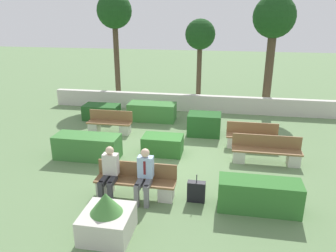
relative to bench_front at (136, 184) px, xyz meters
The scene contains 19 objects.
ground_plane 2.42m from the bench_front, 78.87° to the left, with size 60.00×60.00×0.00m, color #607F51.
perimeter_wall 7.68m from the bench_front, 86.54° to the left, with size 13.08×0.30×0.77m.
bench_front is the anchor object (origin of this frame).
bench_left_side 4.82m from the bench_front, 50.05° to the left, with size 1.74×0.48×0.84m.
bench_right_side 4.28m from the bench_front, 36.41° to the left, with size 2.08×0.49×0.84m.
bench_back 4.76m from the bench_front, 117.42° to the left, with size 1.71×0.49×0.84m.
person_seated_man 0.51m from the bench_front, 26.88° to the right, with size 0.38×0.63×1.32m.
person_seated_woman 0.75m from the bench_front, 167.06° to the right, with size 0.38×0.63×1.31m.
hedge_block_near_left 3.02m from the bench_front, ahead, with size 1.89×0.65×0.76m.
hedge_block_near_right 2.66m from the bench_front, 86.05° to the left, with size 1.29×0.78×0.62m.
hedge_block_mid_left 2.85m from the bench_front, 137.61° to the left, with size 2.06×0.79×0.76m.
hedge_block_mid_right 6.07m from the bench_front, 98.77° to the left, with size 1.99×0.88×0.75m.
hedge_block_far_left 6.54m from the bench_front, 118.34° to the left, with size 1.50×0.83×0.64m.
hedge_block_far_right 4.86m from the bench_front, 73.36° to the left, with size 1.22×0.88×0.82m.
planter_corner_left 1.64m from the bench_front, 95.55° to the right, with size 1.01×1.01×1.00m.
suitcase 1.54m from the bench_front, ahead, with size 0.44×0.19×0.73m.
tree_leftmost 10.88m from the bench_front, 110.64° to the left, with size 1.75×1.75×5.32m.
tree_center_left 9.70m from the bench_front, 85.25° to the left, with size 1.45×1.45×4.10m.
tree_center_right 10.52m from the bench_front, 65.57° to the left, with size 1.91×1.91×5.16m.
Camera 1 is at (1.62, -9.40, 4.46)m, focal length 35.00 mm.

